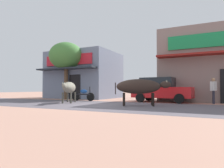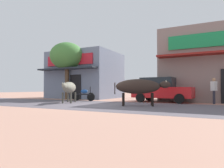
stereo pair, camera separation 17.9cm
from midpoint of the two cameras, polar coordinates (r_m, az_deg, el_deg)
The scene contains 10 objects.
ground at distance 11.16m, azimuth -3.04°, elevation -5.95°, with size 80.00×80.00×0.00m, color tan.
asphalt_road at distance 11.16m, azimuth -3.04°, elevation -5.94°, with size 72.00×5.75×0.00m, color #5B545D.
storefront_left_cafe at distance 19.93m, azimuth -7.18°, elevation 2.37°, with size 6.07×5.98×4.36m.
storefront_right_club at distance 16.55m, azimuth 28.78°, elevation 4.53°, with size 7.98×5.98×5.07m.
roadside_tree at distance 17.92m, azimuth -12.36°, elevation 7.65°, with size 2.91×2.91×4.89m.
parked_hatchback_car at distance 13.88m, azimuth 14.22°, elevation -1.53°, with size 3.99×2.07×1.64m.
parked_motorcycle at distance 14.95m, azimuth -7.64°, elevation -2.97°, with size 1.83×0.29×1.05m.
cow_near_brown at distance 13.16m, azimuth -11.68°, elevation -1.03°, with size 1.59×2.55×1.33m.
cow_far_dark at distance 10.59m, azimuth 8.07°, elevation -0.76°, with size 2.83×1.51×1.40m.
pedestrian_by_shop at distance 13.26m, azimuth 27.29°, elevation -1.21°, with size 0.37×0.61×1.53m.
Camera 2 is at (5.64, -9.59, 0.90)m, focal length 32.23 mm.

